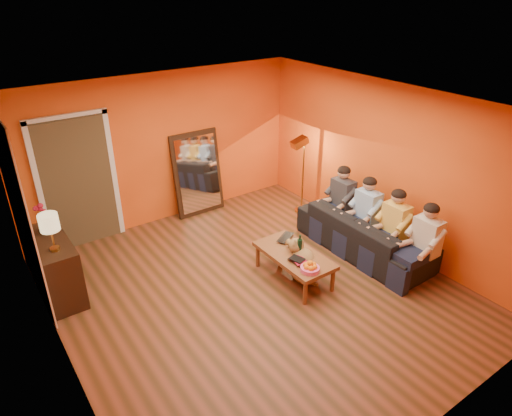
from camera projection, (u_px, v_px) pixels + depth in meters
room_shell at (240, 198)px, 6.09m from camera, size 5.00×5.50×2.60m
white_accent at (18, 209)px, 5.81m from camera, size 0.02×1.90×2.58m
doorway_recess at (76, 181)px, 7.22m from camera, size 1.06×0.30×2.10m
door_jamb_left at (40, 193)px, 6.84m from camera, size 0.08×0.06×2.20m
door_jamb_right at (114, 176)px, 7.42m from camera, size 0.08×0.06×2.20m
door_header at (65, 117)px, 6.65m from camera, size 1.22×0.06×0.08m
mirror_frame at (197, 173)px, 8.26m from camera, size 0.92×0.27×1.51m
mirror_glass at (198, 174)px, 8.23m from camera, size 0.78×0.21×1.35m
sideboard at (56, 267)px, 6.19m from camera, size 0.44×1.18×0.85m
table_lamp at (51, 233)px, 5.66m from camera, size 0.24×0.24×0.51m
sofa at (364, 233)px, 7.19m from camera, size 2.25×0.88×0.66m
coffee_table at (294, 266)px, 6.59m from camera, size 0.62×1.22×0.42m
floor_lamp at (303, 176)px, 8.25m from camera, size 0.33×0.27×1.44m
dog at (303, 260)px, 6.51m from camera, size 0.38×0.57×0.66m
person_far_left at (426, 242)px, 6.40m from camera, size 0.70×0.44×1.22m
person_mid_left at (395, 227)px, 6.81m from camera, size 0.70×0.44×1.22m
person_mid_right at (367, 213)px, 7.21m from camera, size 0.70×0.44×1.22m
person_far_right at (342, 200)px, 7.61m from camera, size 0.70×0.44×1.22m
fruit_bowl at (310, 266)px, 6.08m from camera, size 0.26×0.26×0.16m
wine_bottle at (300, 245)px, 6.42m from camera, size 0.07×0.07×0.31m
tumbler at (295, 245)px, 6.63m from camera, size 0.12×0.12×0.09m
laptop at (289, 239)px, 6.84m from camera, size 0.43×0.38×0.03m
book_lower at (293, 263)px, 6.25m from camera, size 0.21×0.27×0.02m
book_mid at (294, 262)px, 6.26m from camera, size 0.22×0.27×0.02m
book_upper at (294, 261)px, 6.23m from camera, size 0.19×0.23×0.02m
vase at (43, 226)px, 6.14m from camera, size 0.18×0.18×0.19m
flowers at (39, 210)px, 6.02m from camera, size 0.17×0.17×0.45m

